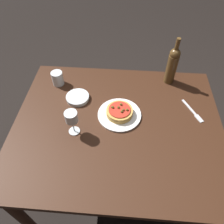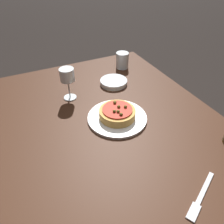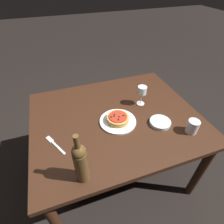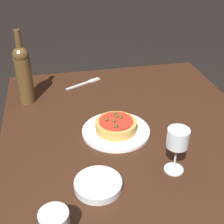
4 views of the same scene
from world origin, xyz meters
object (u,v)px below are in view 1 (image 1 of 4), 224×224
at_px(dining_table, 117,132).
at_px(side_bowl, 78,98).
at_px(fork, 193,112).
at_px(water_cup, 58,78).
at_px(wine_bottle, 172,65).
at_px(dinner_plate, 119,115).
at_px(wine_glass, 72,118).
at_px(pizza, 120,112).

height_order(dining_table, side_bowl, side_bowl).
bearing_deg(fork, water_cup, -129.89).
xyz_separation_m(wine_bottle, side_bowl, (0.59, 0.22, -0.13)).
bearing_deg(fork, side_bowl, -122.16).
bearing_deg(dinner_plate, wine_glass, 29.20).
height_order(dining_table, water_cup, water_cup).
bearing_deg(side_bowl, wine_bottle, -159.64).
relative_size(pizza, wine_bottle, 0.48).
height_order(dinner_plate, wine_glass, wine_glass).
xyz_separation_m(dining_table, water_cup, (0.42, -0.32, 0.13)).
bearing_deg(fork, wine_bottle, 176.87).
bearing_deg(wine_bottle, water_cup, 6.59).
relative_size(dinner_plate, wine_glass, 1.63).
bearing_deg(pizza, wine_bottle, -133.59).
height_order(pizza, wine_glass, wine_glass).
distance_m(dinner_plate, wine_glass, 0.30).
bearing_deg(dinner_plate, fork, -172.65).
xyz_separation_m(pizza, fork, (-0.45, -0.06, -0.03)).
xyz_separation_m(wine_glass, side_bowl, (0.03, -0.25, -0.11)).
distance_m(dining_table, dinner_plate, 0.11).
distance_m(wine_bottle, water_cup, 0.76).
bearing_deg(pizza, wine_glass, 29.22).
relative_size(dining_table, wine_glass, 7.61).
bearing_deg(wine_glass, dinner_plate, -150.80).
xyz_separation_m(wine_bottle, fork, (-0.13, 0.28, -0.13)).
bearing_deg(pizza, dining_table, 83.88).
relative_size(wine_glass, water_cup, 1.68).
bearing_deg(side_bowl, wine_glass, 96.01).
distance_m(dinner_plate, side_bowl, 0.30).
height_order(wine_glass, fork, wine_glass).
bearing_deg(wine_glass, wine_bottle, -140.09).
relative_size(wine_glass, fork, 0.87).
bearing_deg(dining_table, dinner_plate, -96.14).
distance_m(dining_table, side_bowl, 0.34).
xyz_separation_m(dinner_plate, wine_bottle, (-0.32, -0.34, 0.13)).
height_order(wine_glass, side_bowl, wine_glass).
xyz_separation_m(pizza, side_bowl, (0.27, -0.12, -0.02)).
relative_size(wine_bottle, side_bowl, 2.22).
xyz_separation_m(dining_table, fork, (-0.45, -0.12, 0.09)).
xyz_separation_m(pizza, wine_bottle, (-0.32, -0.34, 0.10)).
bearing_deg(wine_bottle, side_bowl, 20.36).
xyz_separation_m(water_cup, side_bowl, (-0.16, 0.13, -0.04)).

